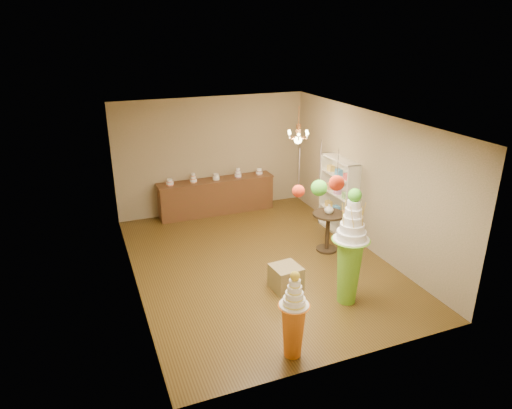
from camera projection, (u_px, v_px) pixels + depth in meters
name	position (u px, v px, depth m)	size (l,w,h in m)	color
floor	(259.00, 262.00, 9.54)	(6.50, 6.50, 0.00)	#503A15
ceiling	(259.00, 119.00, 8.45)	(6.50, 6.50, 0.00)	white
wall_back	(212.00, 155.00, 11.81)	(5.00, 0.04, 3.00)	gray
wall_front	(349.00, 272.00, 6.18)	(5.00, 0.04, 3.00)	gray
wall_left	(129.00, 213.00, 8.14)	(0.04, 6.50, 3.00)	gray
wall_right	(366.00, 181.00, 9.85)	(0.04, 6.50, 3.00)	gray
pedestal_green	(350.00, 257.00, 7.88)	(0.80, 0.80, 2.14)	#6BB628
pedestal_orange	(293.00, 323.00, 6.65)	(0.55, 0.55, 1.42)	orange
burlap_riser	(286.00, 277.00, 8.51)	(0.51, 0.51, 0.47)	olive
sideboard	(217.00, 196.00, 11.94)	(3.04, 0.54, 1.16)	brown
shelving_unit	(338.00, 196.00, 10.71)	(0.33, 1.20, 1.80)	beige
round_table	(328.00, 227.00, 9.87)	(0.91, 0.91, 0.88)	black
vase	(329.00, 209.00, 9.72)	(0.20, 0.20, 0.21)	beige
pom_red_left	(337.00, 183.00, 6.60)	(0.23, 0.23, 0.62)	#42362F
pom_green_mid	(319.00, 188.00, 7.24)	(0.26, 0.26, 0.92)	#42362F
pom_red_right	(298.00, 191.00, 6.89)	(0.19, 0.19, 0.81)	#42362F
chandelier	(298.00, 138.00, 10.14)	(0.58, 0.58, 0.85)	#D08249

